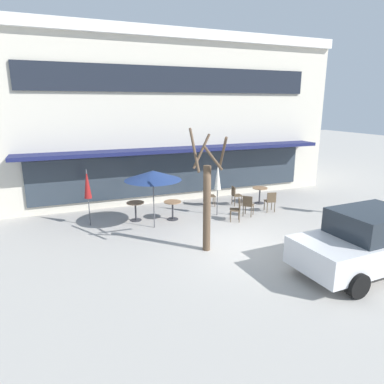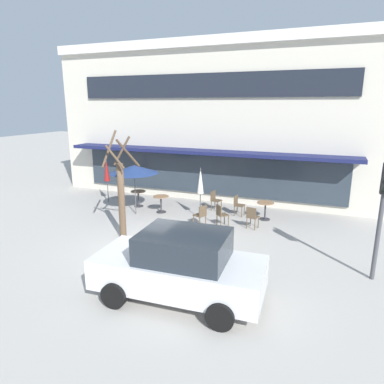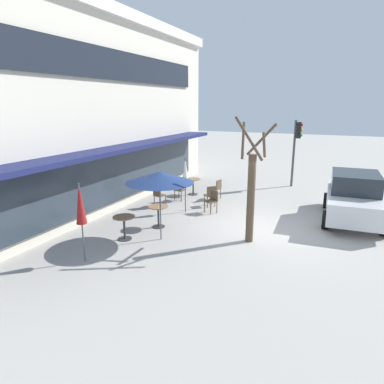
{
  "view_description": "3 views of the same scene",
  "coord_description": "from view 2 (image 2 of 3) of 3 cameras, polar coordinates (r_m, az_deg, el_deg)",
  "views": [
    {
      "loc": [
        -5.3,
        -9.11,
        4.56
      ],
      "look_at": [
        -0.38,
        3.29,
        1.11
      ],
      "focal_mm": 32.0,
      "sensor_mm": 36.0,
      "label": 1
    },
    {
      "loc": [
        5.55,
        -9.8,
        4.74
      ],
      "look_at": [
        0.58,
        2.78,
        1.27
      ],
      "focal_mm": 32.0,
      "sensor_mm": 36.0,
      "label": 2
    },
    {
      "loc": [
        -11.0,
        -2.28,
        4.19
      ],
      "look_at": [
        -0.07,
        2.64,
        1.09
      ],
      "focal_mm": 32.0,
      "sensor_mm": 36.0,
      "label": 3
    }
  ],
  "objects": [
    {
      "name": "traffic_light_pole",
      "position": [
        10.23,
        29.3,
        -1.3
      ],
      "size": [
        0.26,
        0.44,
        3.4
      ],
      "color": "#47474C",
      "rests_on": "ground"
    },
    {
      "name": "cafe_chair_3",
      "position": [
        15.07,
        7.66,
        -1.97
      ],
      "size": [
        0.44,
        0.44,
        0.89
      ],
      "color": "brown",
      "rests_on": "ground"
    },
    {
      "name": "cafe_table_streetside",
      "position": [
        16.44,
        -8.94,
        -0.66
      ],
      "size": [
        0.7,
        0.7,
        0.76
      ],
      "color": "#333338",
      "rests_on": "ground"
    },
    {
      "name": "patio_umbrella_green_folded",
      "position": [
        14.29,
        1.42,
        1.82
      ],
      "size": [
        0.28,
        0.28,
        2.2
      ],
      "color": "#4C4C51",
      "rests_on": "ground"
    },
    {
      "name": "patio_umbrella_corner_open",
      "position": [
        17.21,
        -14.06,
        3.55
      ],
      "size": [
        0.28,
        0.28,
        2.2
      ],
      "color": "#4C4C51",
      "rests_on": "ground"
    },
    {
      "name": "parked_sedan",
      "position": [
        8.63,
        -2.01,
        -12.18
      ],
      "size": [
        4.28,
        2.17,
        1.76
      ],
      "color": "silver",
      "rests_on": "ground"
    },
    {
      "name": "cafe_table_by_tree",
      "position": [
        14.71,
        12.12,
        -2.62
      ],
      "size": [
        0.7,
        0.7,
        0.76
      ],
      "color": "#333338",
      "rests_on": "ground"
    },
    {
      "name": "ground_plane",
      "position": [
        12.22,
        -7.44,
        -8.56
      ],
      "size": [
        80.0,
        80.0,
        0.0
      ],
      "primitive_type": "plane",
      "color": "#ADA8A0"
    },
    {
      "name": "street_tree",
      "position": [
        12.4,
        -11.74,
        -0.24
      ],
      "size": [
        1.11,
        1.1,
        3.86
      ],
      "color": "brown",
      "rests_on": "ground"
    },
    {
      "name": "cafe_chair_1",
      "position": [
        13.66,
        4.87,
        -3.62
      ],
      "size": [
        0.57,
        0.57,
        0.89
      ],
      "color": "brown",
      "rests_on": "ground"
    },
    {
      "name": "building_facade",
      "position": [
        20.54,
        5.98,
        11.94
      ],
      "size": [
        16.65,
        9.1,
        7.77
      ],
      "color": "beige",
      "rests_on": "ground"
    },
    {
      "name": "cafe_chair_2",
      "position": [
        15.71,
        3.85,
        -1.19
      ],
      "size": [
        0.48,
        0.48,
        0.89
      ],
      "color": "brown",
      "rests_on": "ground"
    },
    {
      "name": "patio_umbrella_cream_folded",
      "position": [
        14.99,
        -9.62,
        3.76
      ],
      "size": [
        2.1,
        2.1,
        2.2
      ],
      "color": "#4C4C51",
      "rests_on": "ground"
    },
    {
      "name": "cafe_chair_0",
      "position": [
        13.55,
        1.51,
        -3.72
      ],
      "size": [
        0.53,
        0.53,
        0.89
      ],
      "color": "brown",
      "rests_on": "ground"
    },
    {
      "name": "cafe_table_near_wall",
      "position": [
        15.42,
        -5.19,
        -1.56
      ],
      "size": [
        0.7,
        0.7,
        0.76
      ],
      "color": "#333338",
      "rests_on": "ground"
    },
    {
      "name": "cafe_chair_4",
      "position": [
        13.54,
        9.99,
        -3.96
      ],
      "size": [
        0.48,
        0.48,
        0.89
      ],
      "color": "brown",
      "rests_on": "ground"
    }
  ]
}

